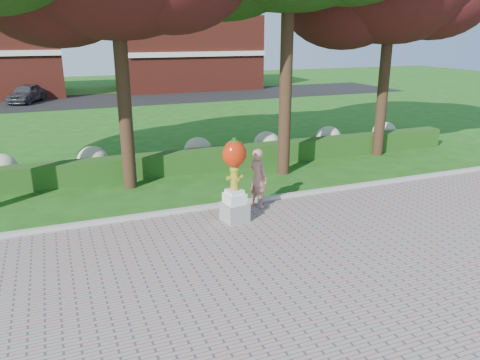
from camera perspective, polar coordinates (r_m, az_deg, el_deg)
The scene contains 10 objects.
ground at distance 11.30m, azimuth 2.12°, elevation -8.58°, with size 100.00×100.00×0.00m, color #1D5014.
walkway at distance 8.34m, azimuth 14.08°, elevation -19.53°, with size 40.00×14.00×0.04m, color gray.
curb at distance 13.83m, azimuth -2.95°, elevation -3.21°, with size 40.00×0.18×0.15m, color #ADADA5.
lawn_hedge at distance 17.38m, azimuth -7.31°, elevation 2.17°, with size 24.00×0.70×0.80m, color #1C4012.
hydrangea_row at distance 18.42m, azimuth -6.42°, elevation 3.56°, with size 20.10×1.10×0.99m.
street at distance 37.80m, azimuth -15.68°, elevation 9.39°, with size 50.00×8.00×0.02m, color black.
building_right at distance 44.96m, azimuth -6.50°, elevation 15.21°, with size 12.00×8.00×6.40m, color maroon.
hydrant_sculpture at distance 12.48m, azimuth -0.66°, elevation 0.27°, with size 0.72×0.72×2.32m.
woman at distance 13.61m, azimuth 2.20°, elevation 0.23°, with size 0.64×0.42×1.77m, color tan.
parked_car at distance 38.28m, azimuth -24.58°, elevation 9.61°, with size 1.60×3.98×1.36m, color #3C3F44.
Camera 1 is at (-4.18, -9.24, 4.98)m, focal length 35.00 mm.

